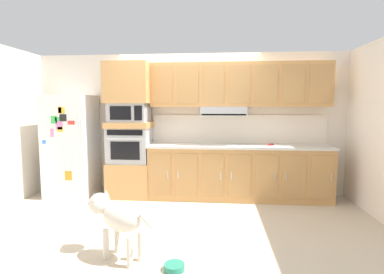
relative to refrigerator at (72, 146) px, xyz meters
name	(u,v)px	position (x,y,z in m)	size (l,w,h in m)	color
ground_plane	(182,212)	(2.03, -0.68, -0.88)	(9.60, 9.60, 0.00)	beige
back_kitchen_wall	(189,124)	(2.03, 0.43, 0.37)	(6.20, 0.12, 2.50)	silver
side_panel_left	(1,127)	(-0.77, -0.68, 0.37)	(0.12, 7.10, 2.50)	silver
side_panel_right	(384,130)	(4.83, -0.68, 0.37)	(0.12, 7.10, 2.50)	white
refrigerator	(72,146)	(0.00, 0.00, 0.00)	(0.76, 0.73, 1.76)	white
oven_base_cabinet	(131,179)	(1.03, 0.07, -0.58)	(0.74, 0.62, 0.60)	tan
built_in_oven	(130,145)	(1.03, 0.07, 0.02)	(0.70, 0.62, 0.60)	#A8AAAF
appliance_mid_shelf	(130,125)	(1.03, 0.07, 0.37)	(0.74, 0.62, 0.10)	tan
microwave	(129,113)	(1.03, 0.07, 0.58)	(0.64, 0.54, 0.32)	#A8AAAF
appliance_upper_cabinet	(129,83)	(1.03, 0.07, 1.08)	(0.74, 0.62, 0.68)	tan
lower_cabinet_run	(238,173)	(2.91, 0.07, -0.44)	(3.01, 0.63, 0.88)	tan
countertop_slab	(239,146)	(2.91, 0.07, 0.02)	(3.05, 0.64, 0.04)	beige
backsplash_panel	(238,129)	(2.91, 0.36, 0.29)	(3.05, 0.02, 0.50)	white
upper_cabinet_with_hood	(238,87)	(2.89, 0.19, 1.02)	(3.01, 0.48, 0.88)	tan
screwdriver	(271,145)	(3.45, 0.07, 0.05)	(0.16, 0.17, 0.03)	red
dog	(117,216)	(1.53, -2.09, -0.44)	(0.84, 0.51, 0.66)	beige
dog_food_bowl	(174,267)	(2.15, -2.28, -0.85)	(0.20, 0.20, 0.06)	#267F66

